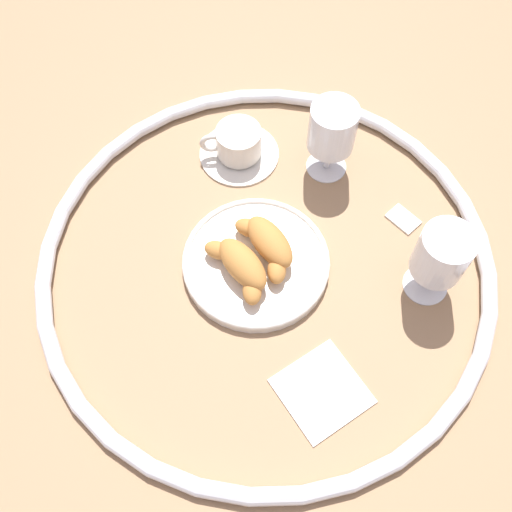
% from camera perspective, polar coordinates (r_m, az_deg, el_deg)
% --- Properties ---
extents(ground_plane, '(2.20, 2.20, 0.00)m').
position_cam_1_polar(ground_plane, '(0.93, 0.95, -0.86)').
color(ground_plane, '#997551').
extents(table_chrome_rim, '(0.70, 0.70, 0.02)m').
position_cam_1_polar(table_chrome_rim, '(0.92, 0.96, -0.51)').
color(table_chrome_rim, silver).
rests_on(table_chrome_rim, ground_plane).
extents(pastry_plate, '(0.23, 0.23, 0.02)m').
position_cam_1_polar(pastry_plate, '(0.92, -0.00, -0.57)').
color(pastry_plate, silver).
rests_on(pastry_plate, ground_plane).
extents(croissant_large, '(0.14, 0.07, 0.04)m').
position_cam_1_polar(croissant_large, '(0.90, 1.15, 1.20)').
color(croissant_large, '#BC7A38').
rests_on(croissant_large, pastry_plate).
extents(croissant_small, '(0.14, 0.07, 0.04)m').
position_cam_1_polar(croissant_small, '(0.89, -1.50, -0.84)').
color(croissant_small, '#BC7A38').
rests_on(croissant_small, pastry_plate).
extents(coffee_cup_near, '(0.14, 0.14, 0.06)m').
position_cam_1_polar(coffee_cup_near, '(1.03, -1.71, 10.47)').
color(coffee_cup_near, silver).
rests_on(coffee_cup_near, ground_plane).
extents(juice_glass_left, '(0.08, 0.08, 0.14)m').
position_cam_1_polar(juice_glass_left, '(0.97, 7.23, 11.68)').
color(juice_glass_left, white).
rests_on(juice_glass_left, ground_plane).
extents(juice_glass_right, '(0.08, 0.08, 0.14)m').
position_cam_1_polar(juice_glass_right, '(0.87, 17.19, 0.02)').
color(juice_glass_right, white).
rests_on(juice_glass_right, ground_plane).
extents(sugar_packet, '(0.06, 0.04, 0.01)m').
position_cam_1_polar(sugar_packet, '(1.00, 13.81, 3.48)').
color(sugar_packet, white).
rests_on(sugar_packet, ground_plane).
extents(folded_napkin, '(0.12, 0.12, 0.01)m').
position_cam_1_polar(folded_napkin, '(0.86, 6.28, -12.58)').
color(folded_napkin, silver).
rests_on(folded_napkin, ground_plane).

